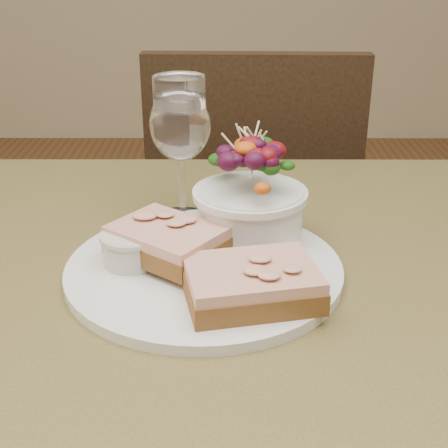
{
  "coord_description": "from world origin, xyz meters",
  "views": [
    {
      "loc": [
        0.02,
        -0.6,
        1.09
      ],
      "look_at": [
        0.02,
        0.01,
        0.81
      ],
      "focal_mm": 50.0,
      "sensor_mm": 36.0,
      "label": 1
    }
  ],
  "objects_px": {
    "chair_far": "(250,293)",
    "wine_glass": "(180,129)",
    "sandwich_back": "(167,240)",
    "cafe_table": "(210,353)",
    "salad_bowl": "(250,191)",
    "dinner_plate": "(204,269)",
    "sandwich_front": "(252,283)",
    "ramekin": "(131,247)"
  },
  "relations": [
    {
      "from": "chair_far",
      "to": "salad_bowl",
      "type": "height_order",
      "value": "chair_far"
    },
    {
      "from": "cafe_table",
      "to": "chair_far",
      "type": "distance_m",
      "value": 0.81
    },
    {
      "from": "sandwich_back",
      "to": "salad_bowl",
      "type": "relative_size",
      "value": 1.15
    },
    {
      "from": "salad_bowl",
      "to": "wine_glass",
      "type": "height_order",
      "value": "wine_glass"
    },
    {
      "from": "sandwich_back",
      "to": "wine_glass",
      "type": "relative_size",
      "value": 0.83
    },
    {
      "from": "sandwich_back",
      "to": "ramekin",
      "type": "xyz_separation_m",
      "value": [
        -0.04,
        -0.01,
        -0.0
      ]
    },
    {
      "from": "dinner_plate",
      "to": "sandwich_front",
      "type": "bearing_deg",
      "value": -55.1
    },
    {
      "from": "ramekin",
      "to": "sandwich_front",
      "type": "bearing_deg",
      "value": -30.01
    },
    {
      "from": "chair_far",
      "to": "wine_glass",
      "type": "height_order",
      "value": "wine_glass"
    },
    {
      "from": "cafe_table",
      "to": "dinner_plate",
      "type": "xyz_separation_m",
      "value": [
        -0.01,
        0.01,
        0.11
      ]
    },
    {
      "from": "dinner_plate",
      "to": "wine_glass",
      "type": "relative_size",
      "value": 1.74
    },
    {
      "from": "dinner_plate",
      "to": "ramekin",
      "type": "height_order",
      "value": "ramekin"
    },
    {
      "from": "cafe_table",
      "to": "sandwich_back",
      "type": "relative_size",
      "value": 5.48
    },
    {
      "from": "dinner_plate",
      "to": "salad_bowl",
      "type": "height_order",
      "value": "salad_bowl"
    },
    {
      "from": "chair_far",
      "to": "dinner_plate",
      "type": "distance_m",
      "value": 0.86
    },
    {
      "from": "dinner_plate",
      "to": "sandwich_back",
      "type": "distance_m",
      "value": 0.05
    },
    {
      "from": "ramekin",
      "to": "sandwich_back",
      "type": "bearing_deg",
      "value": 10.01
    },
    {
      "from": "cafe_table",
      "to": "ramekin",
      "type": "relative_size",
      "value": 12.74
    },
    {
      "from": "sandwich_back",
      "to": "wine_glass",
      "type": "distance_m",
      "value": 0.16
    },
    {
      "from": "sandwich_front",
      "to": "dinner_plate",
      "type": "bearing_deg",
      "value": 113.19
    },
    {
      "from": "cafe_table",
      "to": "salad_bowl",
      "type": "xyz_separation_m",
      "value": [
        0.05,
        0.08,
        0.17
      ]
    },
    {
      "from": "cafe_table",
      "to": "salad_bowl",
      "type": "bearing_deg",
      "value": 58.95
    },
    {
      "from": "cafe_table",
      "to": "ramekin",
      "type": "bearing_deg",
      "value": 172.27
    },
    {
      "from": "chair_far",
      "to": "sandwich_back",
      "type": "bearing_deg",
      "value": 81.65
    },
    {
      "from": "sandwich_front",
      "to": "wine_glass",
      "type": "bearing_deg",
      "value": 99.06
    },
    {
      "from": "sandwich_front",
      "to": "wine_glass",
      "type": "height_order",
      "value": "wine_glass"
    },
    {
      "from": "chair_far",
      "to": "sandwich_back",
      "type": "height_order",
      "value": "chair_far"
    },
    {
      "from": "cafe_table",
      "to": "wine_glass",
      "type": "bearing_deg",
      "value": 104.19
    },
    {
      "from": "sandwich_back",
      "to": "ramekin",
      "type": "relative_size",
      "value": 2.33
    },
    {
      "from": "cafe_table",
      "to": "sandwich_front",
      "type": "height_order",
      "value": "sandwich_front"
    },
    {
      "from": "chair_far",
      "to": "wine_glass",
      "type": "xyz_separation_m",
      "value": [
        -0.12,
        -0.57,
        0.58
      ]
    },
    {
      "from": "sandwich_front",
      "to": "ramekin",
      "type": "bearing_deg",
      "value": 138.28
    },
    {
      "from": "sandwich_back",
      "to": "ramekin",
      "type": "bearing_deg",
      "value": -133.01
    },
    {
      "from": "cafe_table",
      "to": "sandwich_back",
      "type": "distance_m",
      "value": 0.15
    },
    {
      "from": "cafe_table",
      "to": "chair_far",
      "type": "xyz_separation_m",
      "value": [
        0.08,
        0.73,
        -0.36
      ]
    },
    {
      "from": "cafe_table",
      "to": "wine_glass",
      "type": "distance_m",
      "value": 0.27
    },
    {
      "from": "chair_far",
      "to": "sandwich_front",
      "type": "xyz_separation_m",
      "value": [
        -0.03,
        -0.79,
        0.49
      ]
    },
    {
      "from": "sandwich_back",
      "to": "salad_bowl",
      "type": "distance_m",
      "value": 0.12
    },
    {
      "from": "chair_far",
      "to": "dinner_plate",
      "type": "height_order",
      "value": "chair_far"
    },
    {
      "from": "sandwich_front",
      "to": "wine_glass",
      "type": "relative_size",
      "value": 0.83
    },
    {
      "from": "sandwich_back",
      "to": "sandwich_front",
      "type": "bearing_deg",
      "value": -4.99
    },
    {
      "from": "cafe_table",
      "to": "wine_glass",
      "type": "height_order",
      "value": "wine_glass"
    }
  ]
}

